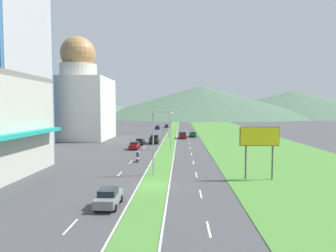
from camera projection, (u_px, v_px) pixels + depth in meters
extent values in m
plane|color=#424244|center=(154.00, 186.00, 32.61)|extent=(600.00, 600.00, 0.00)
cube|color=#477F33|center=(171.00, 135.00, 92.43)|extent=(3.20, 240.00, 0.06)
cube|color=#477F33|center=(236.00, 136.00, 91.50)|extent=(24.00, 240.00, 0.06)
cube|color=silver|center=(71.00, 226.00, 21.40)|extent=(0.16, 2.80, 0.01)
cube|color=silver|center=(102.00, 193.00, 29.90)|extent=(0.16, 2.80, 0.01)
cube|color=silver|center=(120.00, 174.00, 38.40)|extent=(0.16, 2.80, 0.01)
cube|color=silver|center=(131.00, 162.00, 46.89)|extent=(0.16, 2.80, 0.01)
cube|color=silver|center=(138.00, 154.00, 55.39)|extent=(0.16, 2.80, 0.01)
cube|color=silver|center=(144.00, 148.00, 63.89)|extent=(0.16, 2.80, 0.01)
cube|color=silver|center=(148.00, 143.00, 72.39)|extent=(0.16, 2.80, 0.01)
cube|color=silver|center=(152.00, 139.00, 80.89)|extent=(0.16, 2.80, 0.01)
cube|color=silver|center=(155.00, 136.00, 89.39)|extent=(0.16, 2.80, 0.01)
cube|color=silver|center=(157.00, 134.00, 97.88)|extent=(0.16, 2.80, 0.01)
cube|color=silver|center=(159.00, 132.00, 106.38)|extent=(0.16, 2.80, 0.01)
cube|color=silver|center=(160.00, 130.00, 114.88)|extent=(0.16, 2.80, 0.01)
cube|color=silver|center=(209.00, 229.00, 20.94)|extent=(0.16, 2.80, 0.01)
cube|color=silver|center=(201.00, 194.00, 29.44)|extent=(0.16, 2.80, 0.01)
cube|color=silver|center=(196.00, 175.00, 37.94)|extent=(0.16, 2.80, 0.01)
cube|color=silver|center=(193.00, 163.00, 46.43)|extent=(0.16, 2.80, 0.01)
cube|color=silver|center=(192.00, 154.00, 54.93)|extent=(0.16, 2.80, 0.01)
cube|color=silver|center=(190.00, 148.00, 63.43)|extent=(0.16, 2.80, 0.01)
cube|color=silver|center=(189.00, 143.00, 71.93)|extent=(0.16, 2.80, 0.01)
cube|color=silver|center=(188.00, 139.00, 80.43)|extent=(0.16, 2.80, 0.01)
cube|color=silver|center=(188.00, 136.00, 88.93)|extent=(0.16, 2.80, 0.01)
cube|color=silver|center=(187.00, 134.00, 97.43)|extent=(0.16, 2.80, 0.01)
cube|color=silver|center=(186.00, 132.00, 105.92)|extent=(0.16, 2.80, 0.01)
cube|color=silver|center=(186.00, 130.00, 114.42)|extent=(0.16, 2.80, 0.01)
cube|color=silver|center=(166.00, 135.00, 92.51)|extent=(0.16, 240.00, 0.01)
cube|color=silver|center=(177.00, 135.00, 92.35)|extent=(0.16, 240.00, 0.01)
cube|color=teal|center=(3.00, 137.00, 31.60)|extent=(2.82, 23.81, 0.60)
cube|color=#B2B2B7|center=(30.00, 8.00, 58.45)|extent=(0.10, 18.68, 53.57)
cube|color=silver|center=(79.00, 109.00, 81.56)|extent=(17.01, 17.01, 17.13)
cylinder|color=beige|center=(78.00, 71.00, 80.90)|extent=(10.11, 10.11, 3.85)
sphere|color=#B27F4C|center=(78.00, 54.00, 80.60)|extent=(9.63, 9.63, 9.63)
cube|color=#9E9384|center=(92.00, 105.00, 120.96)|extent=(14.93, 14.93, 19.81)
cone|color=#516B56|center=(69.00, 106.00, 286.37)|extent=(192.98, 192.98, 22.36)
cone|color=#47664C|center=(202.00, 101.00, 283.13)|extent=(212.28, 212.28, 30.45)
cone|color=#47664C|center=(293.00, 104.00, 306.35)|extent=(216.05, 216.05, 26.79)
cylinder|color=#99999E|center=(153.00, 143.00, 37.38)|extent=(0.18, 0.18, 8.48)
cylinder|color=#99999E|center=(162.00, 112.00, 37.14)|extent=(2.34, 0.24, 0.10)
ellipsoid|color=silver|center=(171.00, 113.00, 37.17)|extent=(0.56, 0.28, 0.20)
cylinder|color=#99999E|center=(171.00, 131.00, 61.12)|extent=(0.18, 0.18, 8.02)
cylinder|color=#99999E|center=(163.00, 112.00, 60.81)|extent=(3.02, 0.37, 0.10)
ellipsoid|color=silver|center=(156.00, 113.00, 60.75)|extent=(0.56, 0.28, 0.20)
cylinder|color=#99999E|center=(168.00, 124.00, 84.97)|extent=(0.18, 0.18, 8.19)
cylinder|color=#99999E|center=(172.00, 111.00, 84.76)|extent=(2.33, 0.28, 0.10)
ellipsoid|color=silver|center=(176.00, 111.00, 84.81)|extent=(0.56, 0.28, 0.20)
cylinder|color=#4C4C51|center=(246.00, 162.00, 35.30)|extent=(0.20, 0.20, 4.26)
cylinder|color=#4C4C51|center=(272.00, 163.00, 35.15)|extent=(0.20, 0.20, 4.26)
cube|color=yellow|center=(260.00, 136.00, 34.93)|extent=(4.59, 0.16, 2.16)
cube|color=#4C4C51|center=(259.00, 136.00, 35.05)|extent=(4.79, 0.08, 2.36)
cube|color=maroon|center=(135.00, 146.00, 61.80)|extent=(1.75, 4.70, 0.77)
cube|color=black|center=(134.00, 143.00, 61.58)|extent=(1.51, 2.07, 0.50)
cylinder|color=black|center=(132.00, 147.00, 63.32)|extent=(0.22, 0.64, 0.64)
cylinder|color=black|center=(139.00, 147.00, 63.24)|extent=(0.22, 0.64, 0.64)
cylinder|color=black|center=(129.00, 148.00, 60.41)|extent=(0.22, 0.64, 0.64)
cylinder|color=black|center=(137.00, 148.00, 60.34)|extent=(0.22, 0.64, 0.64)
cube|color=navy|center=(167.00, 126.00, 128.79)|extent=(1.72, 4.09, 0.69)
cube|color=black|center=(167.00, 125.00, 128.59)|extent=(1.48, 1.80, 0.48)
cylinder|color=black|center=(165.00, 127.00, 130.11)|extent=(0.22, 0.64, 0.64)
cylinder|color=black|center=(169.00, 127.00, 130.04)|extent=(0.22, 0.64, 0.64)
cylinder|color=black|center=(165.00, 127.00, 127.58)|extent=(0.22, 0.64, 0.64)
cylinder|color=black|center=(169.00, 127.00, 127.51)|extent=(0.22, 0.64, 0.64)
cube|color=navy|center=(157.00, 128.00, 119.06)|extent=(1.72, 4.01, 0.76)
cube|color=black|center=(157.00, 126.00, 118.86)|extent=(1.48, 1.76, 0.53)
cylinder|color=black|center=(156.00, 128.00, 120.36)|extent=(0.22, 0.64, 0.64)
cylinder|color=black|center=(160.00, 128.00, 120.29)|extent=(0.22, 0.64, 0.64)
cylinder|color=black|center=(155.00, 129.00, 117.88)|extent=(0.22, 0.64, 0.64)
cylinder|color=black|center=(159.00, 129.00, 117.81)|extent=(0.22, 0.64, 0.64)
cube|color=black|center=(140.00, 142.00, 69.19)|extent=(1.79, 4.33, 0.74)
cube|color=black|center=(140.00, 139.00, 68.98)|extent=(1.54, 1.91, 0.46)
cylinder|color=black|center=(137.00, 143.00, 70.59)|extent=(0.22, 0.64, 0.64)
cylinder|color=black|center=(144.00, 143.00, 70.52)|extent=(0.22, 0.64, 0.64)
cylinder|color=black|center=(135.00, 144.00, 67.92)|extent=(0.22, 0.64, 0.64)
cylinder|color=black|center=(143.00, 144.00, 67.84)|extent=(0.22, 0.64, 0.64)
cube|color=#0C5128|center=(193.00, 135.00, 87.89)|extent=(1.89, 4.59, 0.74)
cube|color=black|center=(193.00, 133.00, 88.04)|extent=(1.63, 2.02, 0.44)
cylinder|color=black|center=(196.00, 136.00, 86.45)|extent=(0.22, 0.64, 0.64)
cylinder|color=black|center=(190.00, 136.00, 86.54)|extent=(0.22, 0.64, 0.64)
cylinder|color=black|center=(196.00, 135.00, 89.29)|extent=(0.22, 0.64, 0.64)
cylinder|color=black|center=(190.00, 135.00, 89.38)|extent=(0.22, 0.64, 0.64)
cube|color=slate|center=(109.00, 199.00, 25.73)|extent=(1.78, 4.06, 0.77)
cube|color=black|center=(108.00, 192.00, 25.53)|extent=(1.53, 1.78, 0.55)
cylinder|color=black|center=(103.00, 198.00, 27.05)|extent=(0.22, 0.64, 0.64)
cylinder|color=black|center=(121.00, 199.00, 26.97)|extent=(0.22, 0.64, 0.64)
cylinder|color=black|center=(95.00, 208.00, 24.54)|extent=(0.22, 0.64, 0.64)
cylinder|color=black|center=(115.00, 208.00, 24.46)|extent=(0.22, 0.64, 0.64)
cube|color=black|center=(154.00, 140.00, 71.72)|extent=(2.00, 5.40, 0.80)
cube|color=black|center=(155.00, 136.00, 73.27)|extent=(1.84, 2.00, 0.80)
cube|color=black|center=(150.00, 138.00, 70.63)|extent=(0.10, 3.20, 0.44)
cube|color=black|center=(158.00, 138.00, 70.54)|extent=(0.10, 3.20, 0.44)
cube|color=black|center=(153.00, 139.00, 69.04)|extent=(1.84, 0.10, 0.44)
cylinder|color=black|center=(151.00, 141.00, 73.40)|extent=(0.26, 0.80, 0.80)
cylinder|color=black|center=(159.00, 141.00, 73.32)|extent=(0.26, 0.80, 0.80)
cylinder|color=black|center=(150.00, 142.00, 70.17)|extent=(0.26, 0.80, 0.80)
cylinder|color=black|center=(158.00, 143.00, 70.09)|extent=(0.26, 0.80, 0.80)
cube|color=maroon|center=(183.00, 136.00, 83.37)|extent=(2.00, 5.40, 0.80)
cube|color=black|center=(183.00, 133.00, 81.73)|extent=(1.84, 2.00, 0.80)
cube|color=maroon|center=(186.00, 133.00, 84.39)|extent=(0.10, 3.20, 0.44)
cube|color=maroon|center=(179.00, 133.00, 84.47)|extent=(0.10, 3.20, 0.44)
cube|color=maroon|center=(183.00, 133.00, 85.98)|extent=(1.84, 0.10, 0.44)
cylinder|color=black|center=(186.00, 138.00, 81.74)|extent=(0.26, 0.80, 0.80)
cylinder|color=black|center=(179.00, 138.00, 81.83)|extent=(0.26, 0.80, 0.80)
cylinder|color=black|center=(186.00, 136.00, 84.97)|extent=(0.26, 0.80, 0.80)
cylinder|color=black|center=(179.00, 136.00, 85.06)|extent=(0.26, 0.80, 0.80)
cylinder|color=black|center=(138.00, 159.00, 47.84)|extent=(0.10, 0.60, 0.60)
cylinder|color=black|center=(137.00, 161.00, 46.45)|extent=(0.12, 0.60, 0.60)
cube|color=yellow|center=(138.00, 159.00, 47.13)|extent=(0.20, 1.12, 0.25)
ellipsoid|color=yellow|center=(138.00, 157.00, 47.31)|extent=(0.24, 0.44, 0.24)
cube|color=navy|center=(138.00, 155.00, 46.99)|extent=(0.36, 0.28, 0.70)
sphere|color=silver|center=(138.00, 152.00, 47.01)|extent=(0.26, 0.26, 0.26)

